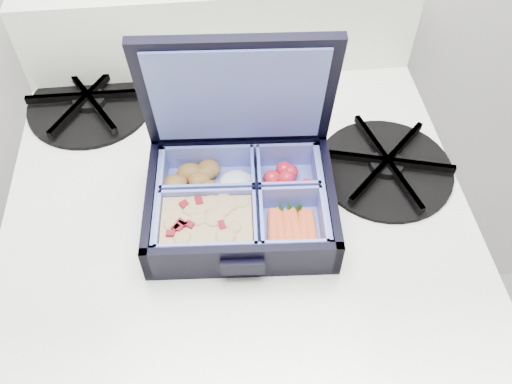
{
  "coord_description": "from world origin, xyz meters",
  "views": [
    {
      "loc": [
        -0.29,
        1.32,
        1.29
      ],
      "look_at": [
        -0.25,
        1.69,
        0.83
      ],
      "focal_mm": 38.0,
      "sensor_mm": 36.0,
      "label": 1
    }
  ],
  "objects_px": {
    "bento_box": "(241,203)",
    "fork": "(304,131)",
    "stove": "(243,338)",
    "burner_grate": "(387,164)"
  },
  "relations": [
    {
      "from": "stove",
      "to": "bento_box",
      "type": "height_order",
      "value": "bento_box"
    },
    {
      "from": "bento_box",
      "to": "burner_grate",
      "type": "distance_m",
      "value": 0.19
    },
    {
      "from": "stove",
      "to": "fork",
      "type": "relative_size",
      "value": 4.72
    },
    {
      "from": "stove",
      "to": "fork",
      "type": "height_order",
      "value": "fork"
    },
    {
      "from": "burner_grate",
      "to": "fork",
      "type": "bearing_deg",
      "value": 139.96
    },
    {
      "from": "stove",
      "to": "bento_box",
      "type": "xyz_separation_m",
      "value": [
        0.0,
        -0.03,
        0.42
      ]
    },
    {
      "from": "bento_box",
      "to": "fork",
      "type": "xyz_separation_m",
      "value": [
        0.09,
        0.12,
        -0.02
      ]
    },
    {
      "from": "bento_box",
      "to": "burner_grate",
      "type": "bearing_deg",
      "value": 19.73
    },
    {
      "from": "burner_grate",
      "to": "bento_box",
      "type": "bearing_deg",
      "value": -164.12
    },
    {
      "from": "burner_grate",
      "to": "fork",
      "type": "relative_size",
      "value": 0.97
    }
  ]
}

